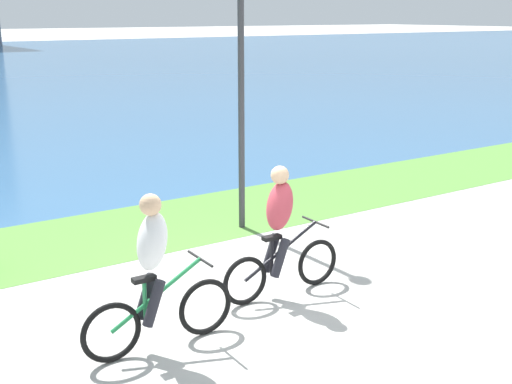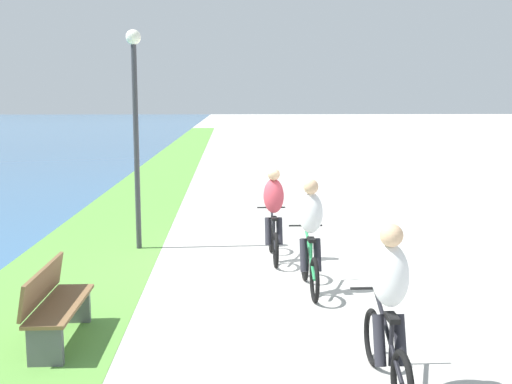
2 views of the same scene
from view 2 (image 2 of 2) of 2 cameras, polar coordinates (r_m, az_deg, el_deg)
name	(u,v)px [view 2 (image 2 of 2)]	position (r m, az deg, el deg)	size (l,w,h in m)	color
ground_plane	(275,264)	(10.62, 1.78, -6.73)	(300.00, 300.00, 0.00)	#B2AFA8
grass_strip_bayside	(80,266)	(10.87, -16.17, -6.68)	(120.00, 2.53, 0.01)	#59933D
cyclist_lead	(274,214)	(10.69, 1.65, -2.08)	(1.70, 0.52, 1.65)	black
cyclist_trailing	(310,236)	(8.95, 5.08, -4.11)	(1.70, 0.52, 1.67)	black
cyclist_distant_rear	(389,308)	(6.02, 12.31, -10.52)	(1.69, 0.52, 1.64)	black
bench_near_path	(55,305)	(7.50, -18.26, -10.00)	(1.50, 0.47, 0.90)	brown
lamppost_tall	(135,108)	(11.62, -11.23, 7.68)	(0.28, 0.28, 4.09)	#38383D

